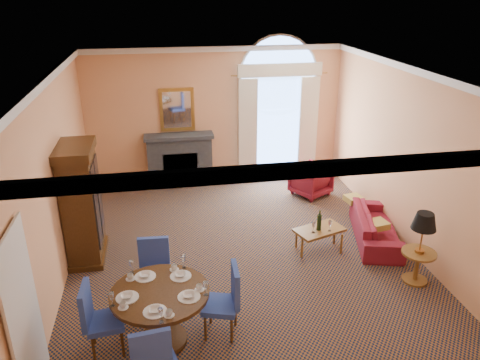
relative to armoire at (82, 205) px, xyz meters
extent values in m
plane|color=#111D35|center=(2.72, -0.59, -1.00)|extent=(7.50, 7.50, 0.00)
cube|color=#F2AA73|center=(2.72, 3.16, 0.60)|extent=(6.00, 0.04, 3.20)
cube|color=#F2AA73|center=(-0.28, -0.59, 0.60)|extent=(0.04, 7.50, 3.20)
cube|color=#F2AA73|center=(5.72, -0.59, 0.60)|extent=(0.04, 7.50, 3.20)
cube|color=white|center=(2.72, -0.59, 2.20)|extent=(6.00, 7.50, 0.04)
cube|color=silver|center=(2.72, -0.59, 2.14)|extent=(6.00, 7.50, 0.12)
cube|color=silver|center=(-0.24, -2.99, 0.03)|extent=(0.08, 0.90, 2.06)
cube|color=#3B3F45|center=(1.82, 2.96, -0.40)|extent=(1.50, 0.40, 1.20)
cube|color=#3B3F45|center=(1.82, 2.93, 0.24)|extent=(1.60, 0.46, 0.08)
cube|color=gold|center=(1.82, 3.13, 0.80)|extent=(0.80, 0.04, 1.00)
cube|color=white|center=(1.82, 3.11, 0.80)|extent=(0.64, 0.02, 0.84)
cube|color=silver|center=(4.22, 3.14, 0.25)|extent=(1.90, 0.04, 2.50)
cube|color=#8BB1E9|center=(4.22, 3.13, 0.25)|extent=(1.70, 0.02, 2.30)
cylinder|color=silver|center=(4.22, 3.14, 1.50)|extent=(1.90, 0.04, 1.90)
cube|color=#EEE6CA|center=(3.47, 3.02, 0.25)|extent=(0.45, 0.06, 2.45)
cube|color=#EEE6CA|center=(4.97, 3.02, 0.25)|extent=(0.45, 0.06, 2.45)
cube|color=#EEE6CA|center=(4.22, 3.02, 1.65)|extent=(2.00, 0.08, 0.30)
cube|color=#361F0C|center=(0.00, 0.00, -0.04)|extent=(0.53, 0.96, 1.92)
cube|color=#361F0C|center=(0.00, 0.00, 1.00)|extent=(0.59, 1.05, 0.15)
cube|color=#361F0C|center=(0.00, 0.00, -0.95)|extent=(0.59, 1.05, 0.10)
cylinder|color=#361F0C|center=(1.25, -2.42, -0.21)|extent=(1.29, 1.29, 0.05)
cylinder|color=#361F0C|center=(1.25, -2.42, -0.62)|extent=(0.17, 0.17, 0.76)
cylinder|color=#361F0C|center=(1.25, -2.42, -0.97)|extent=(0.65, 0.65, 0.06)
cylinder|color=silver|center=(1.54, -2.13, -0.18)|extent=(0.29, 0.29, 0.01)
imported|color=silver|center=(1.54, -2.13, -0.15)|extent=(0.15, 0.15, 0.04)
imported|color=silver|center=(1.46, -1.95, -0.14)|extent=(0.09, 0.09, 0.07)
cylinder|color=silver|center=(1.06, -2.05, -0.18)|extent=(0.29, 0.29, 0.01)
imported|color=silver|center=(1.06, -2.05, -0.15)|extent=(0.15, 0.15, 0.04)
imported|color=silver|center=(0.87, -2.07, -0.14)|extent=(0.09, 0.09, 0.07)
cylinder|color=silver|center=(0.84, -2.48, -0.18)|extent=(0.29, 0.29, 0.01)
imported|color=silver|center=(0.84, -2.48, -0.15)|extent=(0.15, 0.15, 0.04)
imported|color=silver|center=(0.80, -2.67, -0.14)|extent=(0.09, 0.09, 0.07)
cylinder|color=silver|center=(1.18, -2.82, -0.18)|extent=(0.29, 0.29, 0.01)
imported|color=silver|center=(1.18, -2.82, -0.15)|extent=(0.15, 0.15, 0.04)
imported|color=silver|center=(1.35, -2.92, -0.14)|extent=(0.09, 0.09, 0.07)
cylinder|color=silver|center=(1.61, -2.60, -0.18)|extent=(0.29, 0.29, 0.01)
imported|color=silver|center=(1.61, -2.60, -0.15)|extent=(0.15, 0.15, 0.04)
imported|color=silver|center=(1.75, -2.48, -0.14)|extent=(0.09, 0.09, 0.07)
cube|color=#27419B|center=(1.19, -1.59, -0.54)|extent=(0.49, 0.49, 0.08)
cube|color=#27419B|center=(1.18, -1.38, -0.24)|extent=(0.46, 0.10, 0.55)
cylinder|color=#361F0C|center=(1.38, -1.42, -0.79)|extent=(0.04, 0.04, 0.42)
cylinder|color=#361F0C|center=(1.03, -1.40, -0.79)|extent=(0.04, 0.04, 0.42)
cylinder|color=#361F0C|center=(1.36, -1.78, -0.79)|extent=(0.04, 0.04, 0.42)
cylinder|color=#361F0C|center=(1.00, -1.75, -0.79)|extent=(0.04, 0.04, 0.42)
cube|color=#27419B|center=(1.15, -3.22, -0.54)|extent=(0.56, 0.56, 0.08)
cube|color=#27419B|center=(1.13, -3.43, -0.24)|extent=(0.46, 0.12, 0.55)
cylinder|color=#361F0C|center=(1.28, -3.01, -0.79)|extent=(0.04, 0.04, 0.42)
cube|color=#27419B|center=(2.04, -2.39, -0.54)|extent=(0.58, 0.58, 0.08)
cube|color=#27419B|center=(2.25, -2.38, -0.24)|extent=(0.09, 0.46, 0.55)
cylinder|color=#361F0C|center=(2.15, -2.61, -0.79)|extent=(0.04, 0.04, 0.42)
cylinder|color=#361F0C|center=(2.26, -2.27, -0.79)|extent=(0.04, 0.04, 0.42)
cylinder|color=#361F0C|center=(1.81, -2.50, -0.79)|extent=(0.04, 0.04, 0.42)
cylinder|color=#361F0C|center=(1.92, -2.16, -0.79)|extent=(0.04, 0.04, 0.42)
cube|color=#27419B|center=(0.53, -2.46, -0.54)|extent=(0.51, 0.51, 0.08)
cube|color=#27419B|center=(0.33, -2.47, -0.24)|extent=(0.09, 0.46, 0.55)
cylinder|color=#361F0C|center=(0.33, -2.30, -0.79)|extent=(0.04, 0.04, 0.42)
cylinder|color=#361F0C|center=(0.38, -2.66, -0.79)|extent=(0.04, 0.04, 0.42)
cylinder|color=#361F0C|center=(0.69, -2.26, -0.79)|extent=(0.04, 0.04, 0.42)
cylinder|color=#361F0C|center=(0.73, -2.61, -0.79)|extent=(0.04, 0.04, 0.42)
imported|color=maroon|center=(5.27, -0.34, -0.73)|extent=(1.20, 1.99, 0.55)
imported|color=maroon|center=(4.71, 1.86, -0.65)|extent=(1.03, 1.04, 0.70)
cube|color=brown|center=(4.08, -0.54, -0.58)|extent=(0.98, 0.73, 0.05)
cylinder|color=brown|center=(3.72, -0.71, -0.81)|extent=(0.04, 0.04, 0.39)
cylinder|color=brown|center=(4.45, -0.71, -0.81)|extent=(0.04, 0.04, 0.39)
cylinder|color=brown|center=(3.72, -0.36, -0.81)|extent=(0.04, 0.04, 0.39)
cylinder|color=brown|center=(4.45, -0.36, -0.81)|extent=(0.04, 0.04, 0.39)
cylinder|color=brown|center=(5.32, -1.73, -0.47)|extent=(0.54, 0.54, 0.04)
cylinder|color=brown|center=(5.32, -1.73, -0.74)|extent=(0.07, 0.07, 0.51)
cylinder|color=brown|center=(5.32, -1.73, -0.98)|extent=(0.40, 0.40, 0.04)
camera|label=1|loc=(1.38, -7.52, 3.47)|focal=35.00mm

